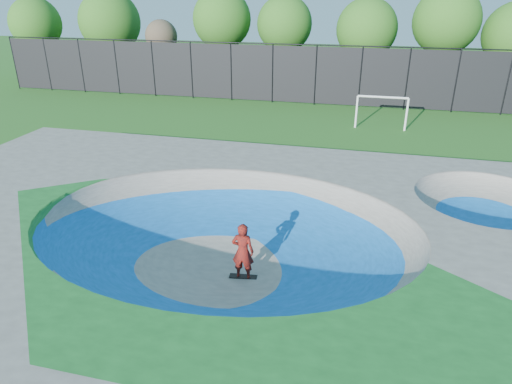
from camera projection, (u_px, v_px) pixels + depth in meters
ground at (225, 266)px, 13.27m from camera, size 120.00×120.00×0.00m
skate_deck at (224, 244)px, 12.97m from camera, size 22.00×14.00×1.50m
skater at (243, 252)px, 12.41m from camera, size 0.62×0.41×1.70m
skateboard at (243, 277)px, 12.75m from camera, size 0.80×0.30×0.05m
soccer_goal at (382, 106)px, 25.81m from camera, size 2.89×0.12×1.90m
fence at (316, 74)px, 31.06m from camera, size 48.09×0.09×4.04m
treeline at (370, 26)px, 33.81m from camera, size 53.79×6.57×8.03m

